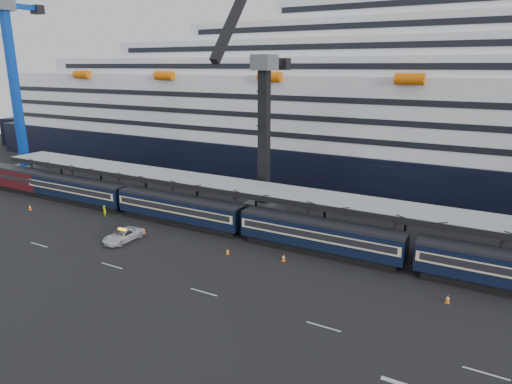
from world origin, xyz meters
TOP-DOWN VIEW (x-y plane):
  - ground at (0.00, 0.00)m, footprint 260.00×260.00m
  - lane_markings at (8.15, -5.23)m, footprint 111.00×4.27m
  - train at (-4.65, 10.00)m, footprint 133.05×3.00m
  - canopy at (0.00, 14.00)m, footprint 130.00×6.25m
  - cruise_ship at (-1.08, 45.99)m, footprint 214.09×28.84m
  - crane_blue at (-72.00, 17.55)m, footprint 4.50×19.91m
  - crane_dark_near at (-20.00, 18.59)m, footprint 4.50×17.75m
  - pickup_truck at (-30.16, 1.80)m, footprint 2.44×5.26m
  - worker at (-39.36, 7.50)m, footprint 0.63×0.46m
  - traffic_cone_a at (-51.27, 4.16)m, footprint 0.42×0.42m
  - traffic_cone_b at (-29.74, 4.97)m, footprint 0.43×0.43m
  - traffic_cone_c at (-16.87, 4.65)m, footprint 0.37×0.37m
  - traffic_cone_d at (-10.56, 6.13)m, footprint 0.41×0.41m
  - traffic_cone_e at (6.31, 5.17)m, footprint 0.40×0.40m

SIDE VIEW (x-z plane):
  - ground at x=0.00m, z-range 0.00..0.00m
  - lane_markings at x=8.15m, z-range 0.00..0.02m
  - traffic_cone_c at x=-16.87m, z-range 0.00..0.73m
  - traffic_cone_e at x=6.31m, z-range -0.01..0.80m
  - traffic_cone_d at x=-10.56m, z-range -0.01..0.82m
  - traffic_cone_a at x=-51.27m, z-range -0.01..0.84m
  - traffic_cone_b at x=-29.74m, z-range -0.01..0.86m
  - pickup_truck at x=-30.16m, z-range 0.00..1.46m
  - worker at x=-39.36m, z-range 0.00..1.60m
  - train at x=-4.65m, z-range 0.18..4.23m
  - canopy at x=0.00m, z-range 2.49..8.01m
  - crane_dark_near at x=-20.00m, z-range -5.61..29.47m
  - cruise_ship at x=-1.08m, z-range -4.66..29.34m
  - crane_blue at x=-72.00m, z-range -7.78..44.23m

